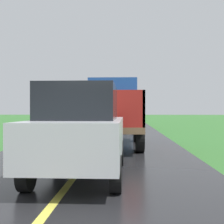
{
  "coord_description": "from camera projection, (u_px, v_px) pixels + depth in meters",
  "views": [
    {
      "loc": [
        1.1,
        -0.49,
        1.48
      ],
      "look_at": [
        0.37,
        14.3,
        1.4
      ],
      "focal_mm": 47.81,
      "sensor_mm": 36.0,
      "label": 1
    }
  ],
  "objects": [
    {
      "name": "following_car",
      "position": [
        82.0,
        130.0,
        6.3
      ],
      "size": [
        1.74,
        4.1,
        1.92
      ],
      "color": "#B7BABF",
      "rests_on": "road_surface"
    },
    {
      "name": "banana_truck_near",
      "position": [
        112.0,
        111.0,
        12.54
      ],
      "size": [
        2.38,
        5.82,
        2.8
      ],
      "color": "#2D2D30",
      "rests_on": "road_surface"
    },
    {
      "name": "banana_truck_far",
      "position": [
        122.0,
        111.0,
        25.34
      ],
      "size": [
        2.38,
        5.81,
        2.8
      ],
      "color": "#2D2D30",
      "rests_on": "road_surface"
    }
  ]
}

